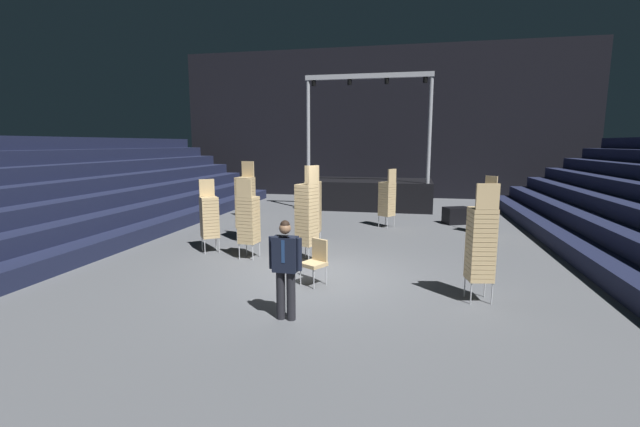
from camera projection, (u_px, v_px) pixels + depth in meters
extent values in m
cube|color=#515459|center=(320.00, 279.00, 9.50)|extent=(22.00, 30.00, 0.10)
cube|color=black|center=(378.00, 123.00, 23.33)|extent=(22.00, 0.30, 8.00)
cube|color=#191E38|center=(108.00, 244.00, 11.69)|extent=(0.75, 24.00, 0.45)
cube|color=#191E38|center=(82.00, 226.00, 11.77)|extent=(0.75, 24.00, 0.45)
cube|color=#191E38|center=(58.00, 209.00, 11.85)|extent=(0.75, 24.00, 0.45)
cube|color=#191E38|center=(33.00, 192.00, 11.94)|extent=(0.75, 24.00, 0.45)
cube|color=#191E38|center=(9.00, 176.00, 12.02)|extent=(0.75, 24.00, 0.45)
cube|color=#191E38|center=(611.00, 271.00, 9.16)|extent=(0.75, 24.00, 0.45)
cube|color=black|center=(369.00, 194.00, 19.82)|extent=(5.61, 3.13, 1.26)
cylinder|color=#9EA0A8|center=(308.00, 131.00, 18.63)|extent=(0.16, 0.16, 4.40)
cylinder|color=#9EA0A8|center=(430.00, 130.00, 17.57)|extent=(0.16, 0.16, 4.40)
cube|color=#9EA0A8|center=(368.00, 76.00, 17.74)|extent=(5.31, 0.20, 0.20)
cylinder|color=black|center=(314.00, 83.00, 18.26)|extent=(0.18, 0.18, 0.22)
cylinder|color=black|center=(350.00, 82.00, 17.94)|extent=(0.18, 0.18, 0.22)
cylinder|color=black|center=(387.00, 81.00, 17.62)|extent=(0.18, 0.18, 0.22)
cylinder|color=black|center=(425.00, 80.00, 17.30)|extent=(0.18, 0.18, 0.22)
cylinder|color=black|center=(291.00, 296.00, 7.14)|extent=(0.15, 0.15, 0.83)
cylinder|color=black|center=(281.00, 295.00, 7.18)|extent=(0.15, 0.15, 0.83)
cube|color=silver|center=(284.00, 255.00, 6.99)|extent=(0.18, 0.11, 0.59)
cube|color=black|center=(285.00, 254.00, 7.04)|extent=(0.41, 0.24, 0.59)
cube|color=navy|center=(283.00, 252.00, 6.92)|extent=(0.06, 0.01, 0.38)
cylinder|color=black|center=(299.00, 254.00, 6.98)|extent=(0.10, 0.10, 0.54)
cylinder|color=black|center=(272.00, 252.00, 7.10)|extent=(0.10, 0.10, 0.54)
sphere|color=#936B4C|center=(285.00, 228.00, 6.97)|extent=(0.19, 0.19, 0.19)
sphere|color=black|center=(285.00, 225.00, 6.97)|extent=(0.16, 0.16, 0.16)
cylinder|color=#B2B5BA|center=(488.00, 230.00, 13.72)|extent=(0.02, 0.02, 0.40)
cylinder|color=#B2B5BA|center=(477.00, 228.00, 14.01)|extent=(0.02, 0.02, 0.40)
cylinder|color=#B2B5BA|center=(494.00, 228.00, 13.96)|extent=(0.02, 0.02, 0.40)
cylinder|color=#B2B5BA|center=(483.00, 226.00, 14.25)|extent=(0.02, 0.02, 0.40)
cube|color=tan|center=(486.00, 221.00, 13.95)|extent=(0.62, 0.62, 0.08)
cube|color=tan|center=(486.00, 218.00, 13.93)|extent=(0.62, 0.62, 0.08)
cube|color=tan|center=(486.00, 215.00, 13.92)|extent=(0.62, 0.62, 0.08)
cube|color=tan|center=(486.00, 213.00, 13.91)|extent=(0.62, 0.62, 0.08)
cube|color=tan|center=(486.00, 210.00, 13.89)|extent=(0.62, 0.62, 0.08)
cube|color=tan|center=(487.00, 208.00, 13.88)|extent=(0.62, 0.62, 0.08)
cube|color=tan|center=(487.00, 205.00, 13.87)|extent=(0.62, 0.62, 0.08)
cube|color=tan|center=(487.00, 202.00, 13.85)|extent=(0.62, 0.62, 0.08)
cube|color=tan|center=(487.00, 200.00, 13.84)|extent=(0.62, 0.62, 0.08)
cube|color=tan|center=(487.00, 197.00, 13.83)|extent=(0.62, 0.62, 0.08)
cube|color=tan|center=(487.00, 195.00, 13.81)|extent=(0.62, 0.62, 0.08)
cube|color=tan|center=(488.00, 192.00, 13.80)|extent=(0.62, 0.62, 0.08)
cube|color=tan|center=(491.00, 183.00, 13.87)|extent=(0.35, 0.29, 0.46)
cylinder|color=#B2B5BA|center=(465.00, 287.00, 8.24)|extent=(0.02, 0.02, 0.40)
cylinder|color=#B2B5BA|center=(485.00, 287.00, 8.23)|extent=(0.02, 0.02, 0.40)
cylinder|color=#B2B5BA|center=(471.00, 294.00, 7.86)|extent=(0.02, 0.02, 0.40)
cylinder|color=#B2B5BA|center=(492.00, 294.00, 7.85)|extent=(0.02, 0.02, 0.40)
cube|color=tan|center=(479.00, 278.00, 8.01)|extent=(0.51, 0.51, 0.08)
cube|color=tan|center=(479.00, 273.00, 7.99)|extent=(0.51, 0.51, 0.08)
cube|color=tan|center=(479.00, 269.00, 7.98)|extent=(0.51, 0.51, 0.08)
cube|color=tan|center=(480.00, 265.00, 7.96)|extent=(0.51, 0.51, 0.08)
cube|color=tan|center=(480.00, 260.00, 7.95)|extent=(0.51, 0.51, 0.08)
cube|color=tan|center=(480.00, 256.00, 7.94)|extent=(0.51, 0.51, 0.08)
cube|color=tan|center=(480.00, 251.00, 7.92)|extent=(0.51, 0.51, 0.08)
cube|color=tan|center=(481.00, 247.00, 7.91)|extent=(0.51, 0.51, 0.08)
cube|color=tan|center=(481.00, 242.00, 7.90)|extent=(0.51, 0.51, 0.08)
cube|color=tan|center=(481.00, 238.00, 7.88)|extent=(0.51, 0.51, 0.08)
cube|color=tan|center=(481.00, 233.00, 7.87)|extent=(0.51, 0.51, 0.08)
cube|color=tan|center=(482.00, 229.00, 7.85)|extent=(0.51, 0.51, 0.08)
cube|color=tan|center=(482.00, 224.00, 7.84)|extent=(0.51, 0.51, 0.08)
cube|color=tan|center=(482.00, 219.00, 7.83)|extent=(0.51, 0.51, 0.08)
cube|color=tan|center=(483.00, 215.00, 7.81)|extent=(0.51, 0.51, 0.08)
cube|color=tan|center=(483.00, 210.00, 7.80)|extent=(0.51, 0.51, 0.08)
cube|color=tan|center=(488.00, 197.00, 7.56)|extent=(0.41, 0.12, 0.46)
cylinder|color=#B2B5BA|center=(219.00, 245.00, 11.59)|extent=(0.02, 0.02, 0.40)
cylinder|color=#B2B5BA|center=(205.00, 247.00, 11.43)|extent=(0.02, 0.02, 0.40)
cylinder|color=#B2B5BA|center=(216.00, 242.00, 11.93)|extent=(0.02, 0.02, 0.40)
cylinder|color=#B2B5BA|center=(202.00, 244.00, 11.77)|extent=(0.02, 0.02, 0.40)
cube|color=tan|center=(210.00, 236.00, 11.64)|extent=(0.62, 0.62, 0.08)
cube|color=tan|center=(210.00, 233.00, 11.63)|extent=(0.62, 0.62, 0.08)
cube|color=tan|center=(210.00, 230.00, 11.62)|extent=(0.62, 0.62, 0.08)
cube|color=tan|center=(210.00, 227.00, 11.60)|extent=(0.62, 0.62, 0.08)
cube|color=tan|center=(210.00, 223.00, 11.59)|extent=(0.62, 0.62, 0.08)
cube|color=tan|center=(210.00, 220.00, 11.58)|extent=(0.62, 0.62, 0.08)
cube|color=tan|center=(209.00, 217.00, 11.56)|extent=(0.62, 0.62, 0.08)
cube|color=tan|center=(209.00, 214.00, 11.55)|extent=(0.62, 0.62, 0.08)
cube|color=tan|center=(209.00, 211.00, 11.53)|extent=(0.62, 0.62, 0.08)
cube|color=tan|center=(209.00, 208.00, 11.52)|extent=(0.62, 0.62, 0.08)
cube|color=tan|center=(209.00, 205.00, 11.51)|extent=(0.62, 0.62, 0.08)
cube|color=tan|center=(209.00, 202.00, 11.49)|extent=(0.62, 0.62, 0.08)
cube|color=tan|center=(209.00, 198.00, 11.48)|extent=(0.62, 0.62, 0.08)
cube|color=tan|center=(207.00, 188.00, 11.61)|extent=(0.35, 0.29, 0.46)
cylinder|color=#B2B5BA|center=(379.00, 221.00, 15.17)|extent=(0.02, 0.02, 0.40)
cylinder|color=#B2B5BA|center=(385.00, 220.00, 15.43)|extent=(0.02, 0.02, 0.40)
cylinder|color=#B2B5BA|center=(387.00, 223.00, 14.90)|extent=(0.02, 0.02, 0.40)
cylinder|color=#B2B5BA|center=(394.00, 221.00, 15.15)|extent=(0.02, 0.02, 0.40)
cube|color=tan|center=(387.00, 215.00, 15.12)|extent=(0.61, 0.61, 0.08)
cube|color=tan|center=(387.00, 212.00, 15.11)|extent=(0.61, 0.61, 0.08)
cube|color=tan|center=(387.00, 210.00, 15.09)|extent=(0.61, 0.61, 0.08)
cube|color=tan|center=(387.00, 207.00, 15.08)|extent=(0.61, 0.61, 0.08)
cube|color=tan|center=(387.00, 205.00, 15.07)|extent=(0.61, 0.61, 0.08)
cube|color=tan|center=(387.00, 203.00, 15.05)|extent=(0.61, 0.61, 0.08)
cube|color=tan|center=(387.00, 200.00, 15.04)|extent=(0.61, 0.61, 0.08)
cube|color=tan|center=(387.00, 198.00, 15.03)|extent=(0.61, 0.61, 0.08)
cube|color=tan|center=(387.00, 195.00, 15.01)|extent=(0.61, 0.61, 0.08)
cube|color=tan|center=(387.00, 193.00, 15.00)|extent=(0.61, 0.61, 0.08)
cube|color=tan|center=(387.00, 191.00, 14.99)|extent=(0.61, 0.61, 0.08)
cube|color=tan|center=(387.00, 188.00, 14.97)|extent=(0.61, 0.61, 0.08)
cube|color=tan|center=(387.00, 186.00, 14.96)|extent=(0.61, 0.61, 0.08)
cube|color=tan|center=(387.00, 183.00, 14.94)|extent=(0.61, 0.61, 0.08)
cube|color=tan|center=(392.00, 176.00, 14.76)|extent=(0.27, 0.36, 0.46)
cylinder|color=#B2B5BA|center=(248.00, 236.00, 12.76)|extent=(0.02, 0.02, 0.40)
cylinder|color=#B2B5BA|center=(237.00, 235.00, 12.90)|extent=(0.02, 0.02, 0.40)
cylinder|color=#B2B5BA|center=(255.00, 234.00, 13.10)|extent=(0.02, 0.02, 0.40)
cylinder|color=#B2B5BA|center=(244.00, 233.00, 13.25)|extent=(0.02, 0.02, 0.40)
cube|color=tan|center=(246.00, 226.00, 12.96)|extent=(0.52, 0.52, 0.08)
cube|color=tan|center=(246.00, 224.00, 12.95)|extent=(0.52, 0.52, 0.08)
cube|color=tan|center=(246.00, 221.00, 12.94)|extent=(0.52, 0.52, 0.08)
cube|color=tan|center=(246.00, 218.00, 12.92)|extent=(0.52, 0.52, 0.08)
cube|color=tan|center=(246.00, 215.00, 12.91)|extent=(0.52, 0.52, 0.08)
cube|color=tan|center=(245.00, 213.00, 12.90)|extent=(0.52, 0.52, 0.08)
cube|color=tan|center=(245.00, 210.00, 12.88)|extent=(0.52, 0.52, 0.08)
cube|color=tan|center=(245.00, 207.00, 12.87)|extent=(0.52, 0.52, 0.08)
cube|color=tan|center=(245.00, 204.00, 12.85)|extent=(0.52, 0.52, 0.08)
cube|color=tan|center=(245.00, 201.00, 12.84)|extent=(0.52, 0.52, 0.08)
cube|color=tan|center=(245.00, 198.00, 12.83)|extent=(0.52, 0.52, 0.08)
cube|color=tan|center=(245.00, 196.00, 12.81)|extent=(0.52, 0.52, 0.08)
cube|color=tan|center=(245.00, 193.00, 12.80)|extent=(0.52, 0.52, 0.08)
cube|color=tan|center=(245.00, 190.00, 12.79)|extent=(0.52, 0.52, 0.08)
cube|color=tan|center=(245.00, 187.00, 12.77)|extent=(0.52, 0.52, 0.08)
cube|color=tan|center=(245.00, 184.00, 12.76)|extent=(0.52, 0.52, 0.08)
cube|color=tan|center=(245.00, 181.00, 12.74)|extent=(0.52, 0.52, 0.08)
cube|color=tan|center=(244.00, 179.00, 12.73)|extent=(0.52, 0.52, 0.08)
cube|color=tan|center=(248.00, 169.00, 12.86)|extent=(0.41, 0.13, 0.46)
cylinder|color=#B2B5BA|center=(296.00, 253.00, 10.76)|extent=(0.02, 0.02, 0.40)
cylinder|color=#B2B5BA|center=(306.00, 250.00, 11.07)|extent=(0.02, 0.02, 0.40)
cylinder|color=#B2B5BA|center=(309.00, 255.00, 10.55)|extent=(0.02, 0.02, 0.40)
cylinder|color=#B2B5BA|center=(318.00, 252.00, 10.85)|extent=(0.02, 0.02, 0.40)
cube|color=tan|center=(307.00, 243.00, 10.77)|extent=(0.58, 0.58, 0.08)
cube|color=tan|center=(307.00, 240.00, 10.76)|extent=(0.58, 0.58, 0.08)
cube|color=tan|center=(307.00, 237.00, 10.74)|extent=(0.58, 0.58, 0.08)
cube|color=tan|center=(307.00, 233.00, 10.73)|extent=(0.58, 0.58, 0.08)
cube|color=tan|center=(307.00, 230.00, 10.71)|extent=(0.58, 0.58, 0.08)
cube|color=tan|center=(307.00, 227.00, 10.70)|extent=(0.58, 0.58, 0.08)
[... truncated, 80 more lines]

